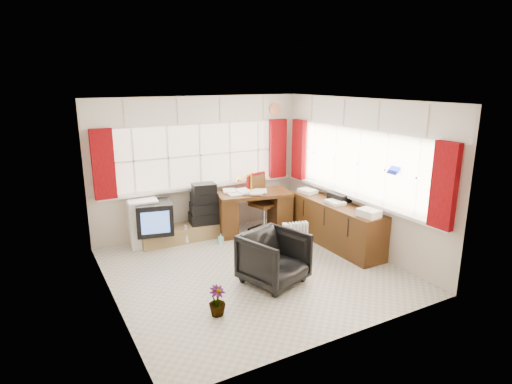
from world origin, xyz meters
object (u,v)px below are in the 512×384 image
desk (254,210)px  mini_fridge (144,222)px  credenza (335,224)px  crt_tv (154,218)px  task_chair (260,200)px  radiator (296,242)px  desk_lamp (251,179)px  tv_bench (179,233)px  office_chair (274,258)px

desk → mini_fridge: 1.99m
credenza → crt_tv: size_ratio=2.86×
task_chair → crt_tv: task_chair is taller
radiator → credenza: credenza is taller
desk_lamp → radiator: size_ratio=0.74×
task_chair → tv_bench: size_ratio=0.77×
desk → radiator: size_ratio=2.61×
desk → desk_lamp: size_ratio=3.55×
desk_lamp → crt_tv: 1.81m
task_chair → office_chair: (-0.92, -2.03, -0.21)m
office_chair → crt_tv: (-1.08, 2.12, 0.15)m
radiator → desk: bearing=94.3°
mini_fridge → credenza: bearing=-29.1°
task_chair → desk: bearing=-153.0°
desk → mini_fridge: mini_fridge is taller
office_chair → tv_bench: bearing=87.7°
office_chair → mini_fridge: (-1.22, 2.29, 0.04)m
task_chair → tv_bench: bearing=173.2°
desk_lamp → crt_tv: desk_lamp is taller
task_chair → mini_fridge: 2.16m
desk → office_chair: 2.07m
desk → crt_tv: size_ratio=2.07×
tv_bench → crt_tv: crt_tv is taller
tv_bench → crt_tv: 0.61m
desk → tv_bench: bearing=168.5°
tv_bench → credenza: bearing=-33.7°
desk → task_chair: 0.25m
credenza → mini_fridge: (-2.88, 1.60, 0.02)m
mini_fridge → tv_bench: bearing=-7.6°
desk_lamp → task_chair: (0.29, 0.20, -0.48)m
desk → task_chair: size_ratio=1.34×
desk_lamp → mini_fridge: size_ratio=0.50×
credenza → crt_tv: 3.08m
desk → office_chair: desk is taller
radiator → task_chair: bearing=86.3°
task_chair → crt_tv: bearing=177.3°
desk → crt_tv: (-1.81, 0.19, 0.09)m
credenza → tv_bench: (-2.28, 1.52, -0.26)m
desk → crt_tv: desk is taller
office_chair → credenza: bearing=4.5°
radiator → tv_bench: 2.13m
tv_bench → office_chair: bearing=-74.2°
desk → mini_fridge: bearing=169.7°
task_chair → radiator: size_ratio=1.95×
desk_lamp → task_chair: 0.59m
office_chair → crt_tv: bearing=98.8°
mini_fridge → desk_lamp: bearing=-13.9°
office_chair → mini_fridge: 2.60m
desk_lamp → tv_bench: (-1.26, 0.38, -0.93)m
task_chair → radiator: bearing=-93.7°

